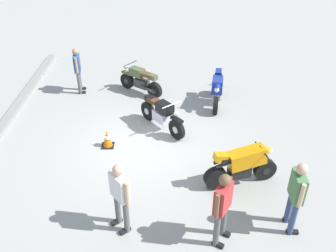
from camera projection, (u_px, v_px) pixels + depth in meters
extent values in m
plane|color=#9E9E99|center=(145.00, 145.00, 10.73)|extent=(40.00, 40.00, 0.00)
cylinder|color=black|center=(216.00, 105.00, 12.14)|extent=(0.62, 0.26, 0.60)
cylinder|color=black|center=(217.00, 88.00, 13.27)|extent=(0.63, 0.32, 0.60)
cylinder|color=silver|center=(216.00, 105.00, 12.14)|extent=(0.24, 0.21, 0.21)
cylinder|color=silver|center=(217.00, 88.00, 13.27)|extent=(0.24, 0.21, 0.21)
cube|color=silver|center=(217.00, 93.00, 12.69)|extent=(0.60, 0.37, 0.32)
cube|color=navy|center=(217.00, 85.00, 12.35)|extent=(1.03, 0.52, 0.57)
cone|color=navy|center=(217.00, 87.00, 11.84)|extent=(0.41, 0.39, 0.39)
cube|color=black|center=(218.00, 78.00, 12.65)|extent=(0.64, 0.36, 0.12)
cube|color=navy|center=(218.00, 73.00, 12.86)|extent=(0.38, 0.28, 0.23)
cylinder|color=silver|center=(216.00, 78.00, 12.92)|extent=(0.40, 0.16, 0.17)
cylinder|color=silver|center=(220.00, 78.00, 12.90)|extent=(0.40, 0.16, 0.17)
cylinder|color=silver|center=(217.00, 85.00, 11.94)|extent=(0.15, 0.70, 0.04)
sphere|color=silver|center=(217.00, 90.00, 11.80)|extent=(0.16, 0.16, 0.16)
cylinder|color=black|center=(265.00, 169.00, 9.27)|extent=(0.30, 0.62, 0.60)
cylinder|color=black|center=(216.00, 178.00, 8.98)|extent=(0.36, 0.64, 0.60)
cylinder|color=black|center=(265.00, 169.00, 9.27)|extent=(0.23, 0.25, 0.21)
cylinder|color=black|center=(216.00, 178.00, 8.98)|extent=(0.23, 0.25, 0.21)
cube|color=black|center=(239.00, 171.00, 9.06)|extent=(0.41, 0.61, 0.32)
cube|color=orange|center=(247.00, 158.00, 8.88)|extent=(0.59, 1.04, 0.57)
cone|color=orange|center=(267.00, 150.00, 8.91)|extent=(0.42, 0.43, 0.39)
cube|color=black|center=(232.00, 158.00, 8.75)|extent=(0.40, 0.65, 0.12)
cube|color=orange|center=(221.00, 157.00, 8.65)|extent=(0.30, 0.39, 0.23)
cylinder|color=black|center=(223.00, 165.00, 8.69)|extent=(0.18, 0.41, 0.17)
cylinder|color=black|center=(221.00, 161.00, 8.82)|extent=(0.18, 0.41, 0.17)
cylinder|color=black|center=(262.00, 150.00, 8.87)|extent=(0.69, 0.20, 0.04)
sphere|color=silver|center=(269.00, 151.00, 8.95)|extent=(0.16, 0.16, 0.16)
cylinder|color=black|center=(127.00, 81.00, 13.80)|extent=(0.50, 0.57, 0.60)
cylinder|color=black|center=(155.00, 90.00, 13.11)|extent=(0.50, 0.57, 0.60)
cylinder|color=#333333|center=(127.00, 81.00, 13.80)|extent=(0.27, 0.28, 0.21)
cylinder|color=#333333|center=(155.00, 90.00, 13.11)|extent=(0.27, 0.28, 0.21)
cube|color=#333333|center=(142.00, 83.00, 13.38)|extent=(0.57, 0.61, 0.32)
cube|color=#515B38|center=(137.00, 72.00, 13.26)|extent=(0.60, 0.64, 0.30)
cube|color=#515B38|center=(127.00, 73.00, 13.63)|extent=(0.40, 0.44, 0.08)
cube|color=brown|center=(146.00, 75.00, 13.02)|extent=(0.57, 0.63, 0.12)
cube|color=#515B38|center=(153.00, 77.00, 12.88)|extent=(0.37, 0.39, 0.18)
cylinder|color=#333333|center=(147.00, 89.00, 13.08)|extent=(0.43, 0.51, 0.16)
cylinder|color=#333333|center=(130.00, 64.00, 13.30)|extent=(0.57, 0.46, 0.04)
sphere|color=silver|center=(126.00, 67.00, 13.52)|extent=(0.16, 0.16, 0.16)
cylinder|color=black|center=(177.00, 129.00, 10.84)|extent=(0.57, 0.49, 0.64)
cylinder|color=black|center=(148.00, 111.00, 11.79)|extent=(0.57, 0.49, 0.64)
cylinder|color=silver|center=(177.00, 129.00, 10.84)|extent=(0.26, 0.25, 0.22)
cylinder|color=silver|center=(148.00, 111.00, 11.79)|extent=(0.26, 0.25, 0.22)
cube|color=silver|center=(161.00, 116.00, 11.30)|extent=(0.61, 0.57, 0.32)
cube|color=black|center=(165.00, 108.00, 10.95)|extent=(0.64, 0.60, 0.30)
cube|color=black|center=(177.00, 120.00, 10.66)|extent=(0.44, 0.40, 0.08)
cube|color=#4C2D19|center=(156.00, 102.00, 11.23)|extent=(0.63, 0.58, 0.12)
cube|color=black|center=(150.00, 99.00, 11.44)|extent=(0.39, 0.37, 0.18)
cylinder|color=silver|center=(157.00, 111.00, 11.67)|extent=(0.50, 0.43, 0.16)
cylinder|color=silver|center=(172.00, 105.00, 10.60)|extent=(0.47, 0.57, 0.04)
sphere|color=silver|center=(176.00, 113.00, 10.56)|extent=(0.16, 0.16, 0.16)
cylinder|color=#59595B|center=(217.00, 230.00, 7.39)|extent=(0.18, 0.18, 0.89)
cube|color=black|center=(218.00, 244.00, 7.58)|extent=(0.22, 0.27, 0.08)
cylinder|color=#59595B|center=(223.00, 219.00, 7.64)|extent=(0.18, 0.18, 0.89)
cube|color=black|center=(224.00, 233.00, 7.83)|extent=(0.22, 0.27, 0.08)
cube|color=#B23333|center=(223.00, 198.00, 7.11)|extent=(0.54, 0.45, 0.63)
cylinder|color=brown|center=(217.00, 206.00, 6.89)|extent=(0.12, 0.12, 0.59)
cylinder|color=brown|center=(229.00, 189.00, 7.31)|extent=(0.12, 0.12, 0.59)
sphere|color=brown|center=(225.00, 180.00, 6.86)|extent=(0.24, 0.24, 0.24)
cylinder|color=#59595B|center=(118.00, 208.00, 7.94)|extent=(0.18, 0.18, 0.86)
cube|color=black|center=(117.00, 221.00, 8.12)|extent=(0.24, 0.27, 0.08)
cylinder|color=#59595B|center=(126.00, 217.00, 7.72)|extent=(0.18, 0.18, 0.86)
cube|color=black|center=(125.00, 231.00, 7.89)|extent=(0.24, 0.27, 0.08)
cube|color=silver|center=(120.00, 187.00, 7.43)|extent=(0.52, 0.47, 0.61)
cylinder|color=#D8AD8C|center=(112.00, 179.00, 7.61)|extent=(0.13, 0.13, 0.57)
cylinder|color=#D8AD8C|center=(127.00, 194.00, 7.24)|extent=(0.13, 0.13, 0.57)
sphere|color=#D8AD8C|center=(118.00, 170.00, 7.19)|extent=(0.23, 0.23, 0.23)
cylinder|color=#59595B|center=(79.00, 83.00, 13.32)|extent=(0.15, 0.15, 0.85)
cube|color=black|center=(82.00, 92.00, 13.53)|extent=(0.14, 0.27, 0.08)
cylinder|color=#59595B|center=(80.00, 79.00, 13.60)|extent=(0.15, 0.15, 0.85)
cube|color=black|center=(83.00, 88.00, 13.81)|extent=(0.14, 0.27, 0.08)
cube|color=#3359A5|center=(77.00, 63.00, 13.07)|extent=(0.51, 0.29, 0.60)
cylinder|color=tan|center=(76.00, 66.00, 12.82)|extent=(0.10, 0.10, 0.57)
cylinder|color=tan|center=(77.00, 60.00, 13.30)|extent=(0.10, 0.10, 0.57)
sphere|color=tan|center=(75.00, 52.00, 12.83)|extent=(0.23, 0.23, 0.23)
cylinder|color=#384772|center=(293.00, 219.00, 7.65)|extent=(0.14, 0.14, 0.89)
cube|color=black|center=(292.00, 232.00, 7.86)|extent=(0.12, 0.27, 0.08)
cylinder|color=#384772|center=(289.00, 207.00, 7.94)|extent=(0.14, 0.14, 0.89)
cube|color=black|center=(289.00, 220.00, 8.16)|extent=(0.12, 0.27, 0.08)
cube|color=#4C7F4C|center=(298.00, 187.00, 7.39)|extent=(0.51, 0.25, 0.63)
cylinder|color=#D8AD8C|center=(301.00, 196.00, 7.13)|extent=(0.10, 0.10, 0.59)
cylinder|color=#D8AD8C|center=(294.00, 177.00, 7.63)|extent=(0.10, 0.10, 0.59)
sphere|color=#D8AD8C|center=(302.00, 169.00, 7.14)|extent=(0.24, 0.24, 0.24)
cube|color=black|center=(108.00, 146.00, 10.66)|extent=(0.36, 0.36, 0.03)
cone|color=orange|center=(107.00, 138.00, 10.52)|extent=(0.28, 0.28, 0.50)
cylinder|color=white|center=(107.00, 137.00, 10.49)|extent=(0.19, 0.19, 0.08)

